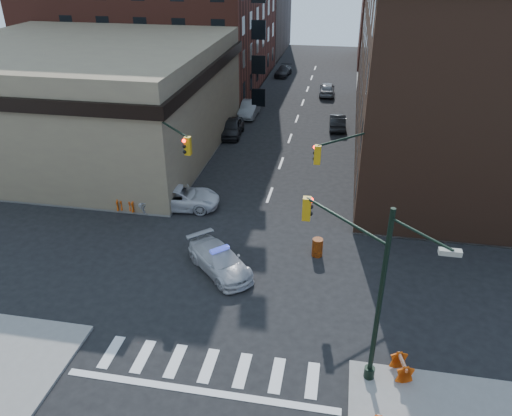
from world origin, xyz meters
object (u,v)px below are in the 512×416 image
at_px(parked_car_enear, 337,121).
at_px(pedestrian_a, 130,188).
at_px(barricade_nw_a, 129,205).
at_px(pedestrian_b, 89,192).
at_px(barrel_road, 317,247).
at_px(pickup, 179,197).
at_px(parked_car_wnear, 232,127).
at_px(police_car, 220,260).
at_px(parked_car_wfar, 249,109).
at_px(barricade_se_a, 402,368).
at_px(barrel_bank, 188,196).

height_order(parked_car_enear, pedestrian_a, pedestrian_a).
xyz_separation_m(parked_car_enear, barricade_nw_a, (-13.12, -20.01, -0.14)).
distance_m(pedestrian_b, barrel_road, 16.23).
bearing_deg(pickup, parked_car_enear, -35.88).
relative_size(parked_car_wnear, pedestrian_a, 2.67).
distance_m(police_car, parked_car_enear, 26.11).
distance_m(pickup, parked_car_wfar, 21.02).
distance_m(pickup, barricade_se_a, 19.03).
bearing_deg(pedestrian_b, police_car, -42.06).
xyz_separation_m(pickup, barricade_se_a, (13.91, -12.98, -0.20)).
relative_size(barrel_road, barricade_nw_a, 1.00).
relative_size(pedestrian_a, barricade_nw_a, 1.57).
xyz_separation_m(police_car, pickup, (-4.57, 6.85, 0.06)).
relative_size(parked_car_wnear, barricade_se_a, 4.23).
bearing_deg(police_car, parked_car_wnear, 57.01).
bearing_deg(barrel_road, pedestrian_b, 168.28).
bearing_deg(pedestrian_a, police_car, -43.76).
bearing_deg(parked_car_enear, pedestrian_a, 50.45).
height_order(pickup, pedestrian_a, pedestrian_a).
bearing_deg(pickup, pedestrian_a, 78.87).
distance_m(police_car, parked_car_wfar, 28.12).
bearing_deg(parked_car_wfar, pedestrian_b, -107.05).
relative_size(police_car, barricade_nw_a, 4.36).
bearing_deg(pedestrian_b, parked_car_enear, 37.30).
distance_m(parked_car_wnear, pedestrian_a, 15.10).
xyz_separation_m(pedestrian_a, barricade_se_a, (17.54, -13.20, -0.46)).
xyz_separation_m(police_car, pedestrian_b, (-10.68, 5.83, 0.44)).
relative_size(police_car, pedestrian_a, 2.79).
distance_m(parked_car_wfar, pedestrian_a, 21.25).
distance_m(barrel_bank, barricade_nw_a, 4.06).
bearing_deg(barrel_road, parked_car_enear, 89.42).
bearing_deg(barrel_bank, parked_car_wnear, 90.00).
bearing_deg(barricade_nw_a, parked_car_wfar, 88.81).
relative_size(police_car, parked_car_enear, 1.13).
xyz_separation_m(barrel_bank, barricade_se_a, (13.61, -13.84, 0.08)).
xyz_separation_m(parked_car_wnear, parked_car_enear, (9.70, 3.89, -0.09)).
bearing_deg(parked_car_enear, barrel_bank, 58.32).
relative_size(pedestrian_a, barrel_road, 1.57).
relative_size(parked_car_wfar, parked_car_enear, 1.10).
relative_size(parked_car_enear, barricade_nw_a, 3.86).
bearing_deg(parked_car_wnear, police_car, -81.99).
bearing_deg(parked_car_enear, barricade_nw_a, 53.61).
bearing_deg(parked_car_wnear, pedestrian_b, -115.22).
xyz_separation_m(parked_car_wfar, barricade_nw_a, (-3.89, -22.33, -0.21)).
xyz_separation_m(police_car, barrel_road, (5.19, 2.54, -0.15)).
distance_m(barrel_bank, barricade_se_a, 19.41).
distance_m(pedestrian_a, barricade_se_a, 21.96).
xyz_separation_m(barrel_bank, barricade_nw_a, (-3.42, -2.18, 0.09)).
relative_size(pickup, barrel_road, 4.95).
xyz_separation_m(parked_car_wfar, pedestrian_a, (-4.39, -20.79, 0.24)).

